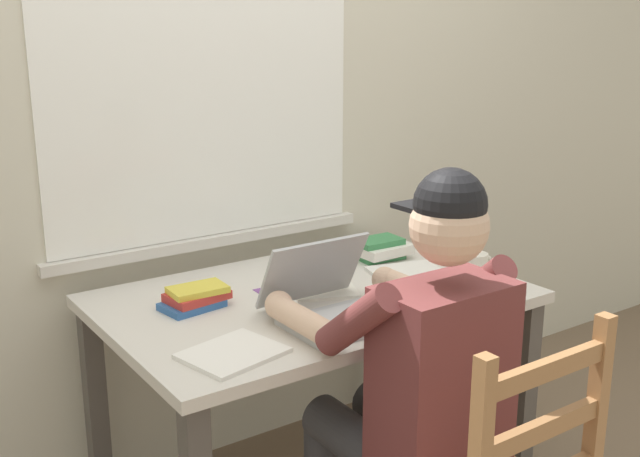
% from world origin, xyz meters
% --- Properties ---
extents(back_wall, '(6.00, 0.08, 2.60)m').
position_xyz_m(back_wall, '(-0.00, 0.50, 1.30)').
color(back_wall, beige).
rests_on(back_wall, ground).
extents(desk, '(1.27, 0.84, 0.74)m').
position_xyz_m(desk, '(0.00, 0.00, 0.64)').
color(desk, beige).
rests_on(desk, ground).
extents(seated_person, '(0.50, 0.60, 1.23)m').
position_xyz_m(seated_person, '(-0.02, -0.49, 0.67)').
color(seated_person, brown).
rests_on(seated_person, ground).
extents(laptop, '(0.33, 0.33, 0.21)m').
position_xyz_m(laptop, '(-0.06, -0.20, 0.79)').
color(laptop, '#ADAFB2').
rests_on(laptop, desk).
extents(computer_mouse, '(0.06, 0.10, 0.03)m').
position_xyz_m(computer_mouse, '(0.22, -0.23, 0.76)').
color(computer_mouse, black).
rests_on(computer_mouse, desk).
extents(coffee_mug_white, '(0.12, 0.09, 0.09)m').
position_xyz_m(coffee_mug_white, '(0.50, -0.20, 0.79)').
color(coffee_mug_white, silver).
rests_on(coffee_mug_white, desk).
extents(coffee_mug_dark, '(0.11, 0.07, 0.09)m').
position_xyz_m(coffee_mug_dark, '(0.13, 0.14, 0.79)').
color(coffee_mug_dark, '#2D384C').
rests_on(coffee_mug_dark, desk).
extents(book_stack_main, '(0.21, 0.14, 0.06)m').
position_xyz_m(book_stack_main, '(-0.35, 0.09, 0.77)').
color(book_stack_main, '#2D5B9E').
rests_on(book_stack_main, desk).
extents(book_stack_side, '(0.19, 0.15, 0.07)m').
position_xyz_m(book_stack_side, '(0.40, 0.16, 0.78)').
color(book_stack_side, '#38844C').
rests_on(book_stack_side, desk).
extents(paper_pile_near_laptop, '(0.28, 0.24, 0.01)m').
position_xyz_m(paper_pile_near_laptop, '(0.37, -0.03, 0.75)').
color(paper_pile_near_laptop, white).
rests_on(paper_pile_near_laptop, desk).
extents(paper_pile_back_corner, '(0.25, 0.24, 0.01)m').
position_xyz_m(paper_pile_back_corner, '(0.04, 0.00, 0.74)').
color(paper_pile_back_corner, silver).
rests_on(paper_pile_back_corner, desk).
extents(paper_pile_side, '(0.27, 0.24, 0.01)m').
position_xyz_m(paper_pile_side, '(-0.42, -0.26, 0.75)').
color(paper_pile_side, white).
rests_on(paper_pile_side, desk).
extents(landscape_photo_print, '(0.13, 0.10, 0.00)m').
position_xyz_m(landscape_photo_print, '(-0.07, 0.08, 0.74)').
color(landscape_photo_print, '#7A4293').
rests_on(landscape_photo_print, desk).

